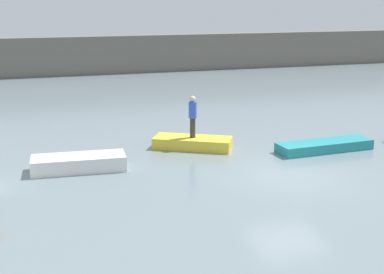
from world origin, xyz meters
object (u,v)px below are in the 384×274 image
(rowboat_white, at_px, (79,163))
(person_blue_shirt, at_px, (193,115))
(rowboat_yellow, at_px, (193,143))
(rowboat_teal, at_px, (324,146))

(rowboat_white, height_order, person_blue_shirt, person_blue_shirt)
(rowboat_yellow, bearing_deg, person_blue_shirt, 0.00)
(rowboat_yellow, bearing_deg, rowboat_teal, 7.79)
(rowboat_white, relative_size, rowboat_teal, 0.82)
(rowboat_yellow, distance_m, person_blue_shirt, 1.16)
(rowboat_white, distance_m, person_blue_shirt, 5.06)
(rowboat_white, height_order, rowboat_teal, rowboat_white)
(rowboat_yellow, relative_size, rowboat_teal, 0.79)
(rowboat_yellow, relative_size, person_blue_shirt, 1.84)
(rowboat_white, distance_m, rowboat_yellow, 4.93)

